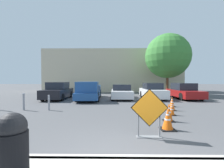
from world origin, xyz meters
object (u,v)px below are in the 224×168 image
at_px(traffic_cone_fifth, 172,102).
at_px(parked_car_nearest, 58,91).
at_px(traffic_cone_second, 169,112).
at_px(pickup_truck, 89,92).
at_px(traffic_cone_third, 172,110).
at_px(trash_bin, 12,144).
at_px(traffic_cone_nearest, 168,120).
at_px(parked_car_second, 121,92).
at_px(parked_car_fourth, 184,91).
at_px(traffic_cone_fourth, 172,105).
at_px(road_closed_sign, 149,111).
at_px(parked_car_third, 152,91).
at_px(bollard_nearest, 49,102).
at_px(bollard_second, 24,101).

relative_size(traffic_cone_fifth, parked_car_nearest, 0.16).
height_order(traffic_cone_second, pickup_truck, pickup_truck).
distance_m(traffic_cone_fifth, parked_car_nearest, 9.83).
relative_size(traffic_cone_third, pickup_truck, 0.11).
relative_size(traffic_cone_second, trash_bin, 0.72).
xyz_separation_m(traffic_cone_fifth, pickup_truck, (-6.07, 3.42, 0.42)).
distance_m(traffic_cone_fifth, trash_bin, 9.28).
distance_m(parked_car_nearest, pickup_truck, 3.00).
distance_m(traffic_cone_nearest, parked_car_nearest, 11.01).
bearing_deg(parked_car_second, parked_car_fourth, -179.55).
height_order(traffic_cone_second, traffic_cone_fourth, traffic_cone_second).
bearing_deg(traffic_cone_second, road_closed_sign, -124.58).
distance_m(traffic_cone_second, trash_bin, 5.68).
height_order(road_closed_sign, parked_car_second, road_closed_sign).
relative_size(road_closed_sign, parked_car_second, 0.36).
distance_m(traffic_cone_fifth, parked_car_third, 4.32).
relative_size(traffic_cone_third, traffic_cone_fifth, 0.93).
bearing_deg(bollard_nearest, traffic_cone_fifth, 9.26).
relative_size(traffic_cone_nearest, parked_car_nearest, 0.18).
bearing_deg(parked_car_third, parked_car_fourth, 178.61).
bearing_deg(parked_car_second, traffic_cone_fourth, 116.06).
bearing_deg(pickup_truck, trash_bin, 89.89).
relative_size(trash_bin, bollard_nearest, 1.20).
relative_size(pickup_truck, bollard_nearest, 6.12).
distance_m(traffic_cone_fifth, parked_car_fourth, 5.13).
bearing_deg(bollard_nearest, traffic_cone_second, -19.92).
bearing_deg(traffic_cone_second, parked_car_fourth, 61.37).
bearing_deg(traffic_cone_second, bollard_second, 163.72).
xyz_separation_m(parked_car_second, parked_car_fourth, (5.90, 0.05, 0.05)).
height_order(traffic_cone_fifth, trash_bin, trash_bin).
height_order(road_closed_sign, traffic_cone_fifth, road_closed_sign).
bearing_deg(pickup_truck, traffic_cone_nearest, 114.72).
bearing_deg(bollard_nearest, parked_car_nearest, 105.37).
relative_size(road_closed_sign, parked_car_nearest, 0.37).
distance_m(traffic_cone_third, trash_bin, 6.88).
bearing_deg(traffic_cone_nearest, parked_car_second, 97.85).
bearing_deg(traffic_cone_fifth, traffic_cone_second, -113.04).
bearing_deg(trash_bin, traffic_cone_second, 43.83).
bearing_deg(traffic_cone_third, pickup_truck, 131.66).
relative_size(parked_car_nearest, bollard_second, 3.98).
bearing_deg(traffic_cone_fourth, parked_car_third, 87.20).
distance_m(traffic_cone_second, parked_car_second, 7.92).
bearing_deg(bollard_second, parked_car_second, 42.54).
bearing_deg(pickup_truck, parked_car_third, -174.27).
relative_size(traffic_cone_fourth, parked_car_fourth, 0.15).
bearing_deg(trash_bin, traffic_cone_nearest, 37.89).
xyz_separation_m(traffic_cone_fourth, traffic_cone_fifth, (0.45, 1.23, -0.01)).
distance_m(traffic_cone_second, traffic_cone_fifth, 3.78).
relative_size(traffic_cone_second, parked_car_nearest, 0.19).
xyz_separation_m(traffic_cone_second, traffic_cone_third, (0.56, 1.12, -0.10)).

